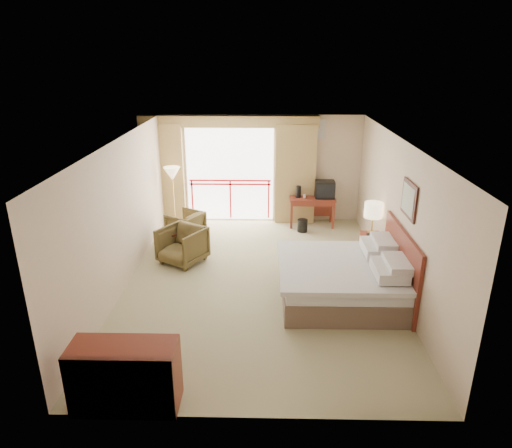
{
  "coord_description": "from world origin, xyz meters",
  "views": [
    {
      "loc": [
        0.11,
        -7.8,
        4.12
      ],
      "look_at": [
        -0.07,
        0.4,
        1.02
      ],
      "focal_mm": 32.0,
      "sensor_mm": 36.0,
      "label": 1
    }
  ],
  "objects_px": {
    "armchair_near": "(183,262)",
    "floor_lamp": "(172,176)",
    "armchair_far": "(186,239)",
    "side_table": "(171,238)",
    "nightstand": "(370,248)",
    "wastebasket": "(302,226)",
    "tv": "(325,189)",
    "table_lamp": "(373,211)",
    "desk": "(312,203)",
    "bed": "(343,279)",
    "dresser": "(125,376)"
  },
  "relations": [
    {
      "from": "wastebasket",
      "to": "dresser",
      "type": "bearing_deg",
      "value": -113.65
    },
    {
      "from": "bed",
      "to": "table_lamp",
      "type": "height_order",
      "value": "table_lamp"
    },
    {
      "from": "nightstand",
      "to": "floor_lamp",
      "type": "relative_size",
      "value": 0.38
    },
    {
      "from": "dresser",
      "to": "armchair_near",
      "type": "bearing_deg",
      "value": 85.49
    },
    {
      "from": "wastebasket",
      "to": "armchair_near",
      "type": "xyz_separation_m",
      "value": [
        -2.62,
        -1.79,
        -0.15
      ]
    },
    {
      "from": "bed",
      "to": "side_table",
      "type": "distance_m",
      "value": 3.9
    },
    {
      "from": "tv",
      "to": "floor_lamp",
      "type": "height_order",
      "value": "floor_lamp"
    },
    {
      "from": "nightstand",
      "to": "armchair_far",
      "type": "distance_m",
      "value": 4.23
    },
    {
      "from": "wastebasket",
      "to": "floor_lamp",
      "type": "distance_m",
      "value": 3.37
    },
    {
      "from": "desk",
      "to": "armchair_far",
      "type": "height_order",
      "value": "desk"
    },
    {
      "from": "armchair_far",
      "to": "floor_lamp",
      "type": "xyz_separation_m",
      "value": [
        -0.38,
        0.68,
        1.34
      ]
    },
    {
      "from": "tv",
      "to": "armchair_far",
      "type": "bearing_deg",
      "value": -175.78
    },
    {
      "from": "wastebasket",
      "to": "floor_lamp",
      "type": "xyz_separation_m",
      "value": [
        -3.15,
        0.16,
        1.19
      ]
    },
    {
      "from": "nightstand",
      "to": "dresser",
      "type": "distance_m",
      "value": 5.77
    },
    {
      "from": "table_lamp",
      "to": "desk",
      "type": "relative_size",
      "value": 0.58
    },
    {
      "from": "side_table",
      "to": "floor_lamp",
      "type": "xyz_separation_m",
      "value": [
        -0.21,
        1.5,
        1.0
      ]
    },
    {
      "from": "nightstand",
      "to": "side_table",
      "type": "height_order",
      "value": "nightstand"
    },
    {
      "from": "nightstand",
      "to": "side_table",
      "type": "xyz_separation_m",
      "value": [
        -4.23,
        0.33,
        0.04
      ]
    },
    {
      "from": "desk",
      "to": "wastebasket",
      "type": "height_order",
      "value": "desk"
    },
    {
      "from": "bed",
      "to": "armchair_far",
      "type": "relative_size",
      "value": 2.93
    },
    {
      "from": "nightstand",
      "to": "tv",
      "type": "relative_size",
      "value": 1.26
    },
    {
      "from": "wastebasket",
      "to": "armchair_far",
      "type": "relative_size",
      "value": 0.43
    },
    {
      "from": "table_lamp",
      "to": "nightstand",
      "type": "bearing_deg",
      "value": -90.0
    },
    {
      "from": "side_table",
      "to": "wastebasket",
      "type": "bearing_deg",
      "value": 24.5
    },
    {
      "from": "armchair_near",
      "to": "floor_lamp",
      "type": "relative_size",
      "value": 0.54
    },
    {
      "from": "wastebasket",
      "to": "floor_lamp",
      "type": "relative_size",
      "value": 0.2
    },
    {
      "from": "wastebasket",
      "to": "armchair_near",
      "type": "distance_m",
      "value": 3.18
    },
    {
      "from": "table_lamp",
      "to": "desk",
      "type": "bearing_deg",
      "value": 116.11
    },
    {
      "from": "armchair_near",
      "to": "side_table",
      "type": "xyz_separation_m",
      "value": [
        -0.32,
        0.45,
        0.34
      ]
    },
    {
      "from": "tv",
      "to": "dresser",
      "type": "xyz_separation_m",
      "value": [
        -3.15,
        -6.36,
        -0.52
      ]
    },
    {
      "from": "desk",
      "to": "armchair_near",
      "type": "xyz_separation_m",
      "value": [
        -2.88,
        -2.28,
        -0.57
      ]
    },
    {
      "from": "nightstand",
      "to": "floor_lamp",
      "type": "height_order",
      "value": "floor_lamp"
    },
    {
      "from": "armchair_far",
      "to": "nightstand",
      "type": "bearing_deg",
      "value": 105.07
    },
    {
      "from": "desk",
      "to": "armchair_near",
      "type": "bearing_deg",
      "value": -140.04
    },
    {
      "from": "wastebasket",
      "to": "side_table",
      "type": "distance_m",
      "value": 3.24
    },
    {
      "from": "nightstand",
      "to": "armchair_near",
      "type": "bearing_deg",
      "value": -176.37
    },
    {
      "from": "side_table",
      "to": "dresser",
      "type": "distance_m",
      "value": 4.6
    },
    {
      "from": "table_lamp",
      "to": "desk",
      "type": "xyz_separation_m",
      "value": [
        -1.03,
        2.11,
        -0.53
      ]
    },
    {
      "from": "bed",
      "to": "desk",
      "type": "xyz_separation_m",
      "value": [
        -0.22,
        3.71,
        0.2
      ]
    },
    {
      "from": "tv",
      "to": "table_lamp",
      "type": "bearing_deg",
      "value": -82.13
    },
    {
      "from": "armchair_near",
      "to": "side_table",
      "type": "bearing_deg",
      "value": 156.66
    },
    {
      "from": "armchair_far",
      "to": "side_table",
      "type": "height_order",
      "value": "side_table"
    },
    {
      "from": "armchair_far",
      "to": "side_table",
      "type": "xyz_separation_m",
      "value": [
        -0.17,
        -0.82,
        0.34
      ]
    },
    {
      "from": "nightstand",
      "to": "desk",
      "type": "xyz_separation_m",
      "value": [
        -1.03,
        2.16,
        0.28
      ]
    },
    {
      "from": "armchair_far",
      "to": "side_table",
      "type": "relative_size",
      "value": 1.45
    },
    {
      "from": "desk",
      "to": "armchair_near",
      "type": "distance_m",
      "value": 3.72
    },
    {
      "from": "bed",
      "to": "armchair_near",
      "type": "distance_m",
      "value": 3.44
    },
    {
      "from": "bed",
      "to": "nightstand",
      "type": "distance_m",
      "value": 1.75
    },
    {
      "from": "bed",
      "to": "wastebasket",
      "type": "height_order",
      "value": "bed"
    },
    {
      "from": "desk",
      "to": "dresser",
      "type": "bearing_deg",
      "value": -112.41
    }
  ]
}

